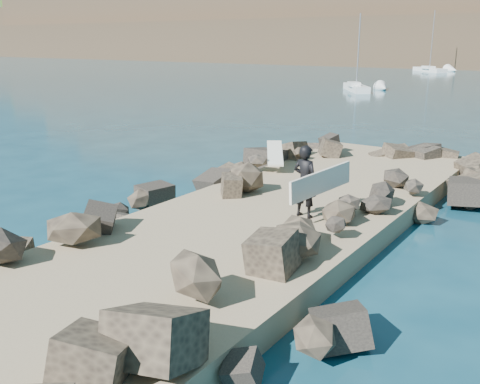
{
  "coord_description": "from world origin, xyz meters",
  "views": [
    {
      "loc": [
        7.18,
        -11.34,
        5.08
      ],
      "look_at": [
        0.0,
        -1.0,
        1.5
      ],
      "focal_mm": 40.0,
      "sensor_mm": 36.0,
      "label": 1
    }
  ],
  "objects": [
    {
      "name": "sailboat_a",
      "position": [
        -14.98,
        41.68,
        0.35
      ],
      "size": [
        4.9,
        6.09,
        7.86
      ],
      "color": "white",
      "rests_on": "ground"
    },
    {
      "name": "riprap_left",
      "position": [
        -2.9,
        -1.5,
        0.5
      ],
      "size": [
        2.6,
        22.0,
        1.0
      ],
      "primitive_type": "cube",
      "color": "black",
      "rests_on": "ground"
    },
    {
      "name": "surfboard_resting",
      "position": [
        -2.61,
        4.97,
        1.04
      ],
      "size": [
        1.64,
        2.12,
        0.07
      ],
      "primitive_type": "cube",
      "rotation": [
        0.0,
        0.0,
        0.58
      ],
      "color": "white",
      "rests_on": "riprap_left"
    },
    {
      "name": "riprap_right",
      "position": [
        2.9,
        -1.5,
        0.5
      ],
      "size": [
        2.6,
        22.0,
        1.0
      ],
      "primitive_type": "cube",
      "color": "black",
      "rests_on": "ground"
    },
    {
      "name": "jetty",
      "position": [
        0.0,
        -2.0,
        0.3
      ],
      "size": [
        6.0,
        26.0,
        0.6
      ],
      "primitive_type": "cube",
      "color": "#8C7759",
      "rests_on": "ground"
    },
    {
      "name": "surfer_with_board",
      "position": [
        1.0,
        0.62,
        1.57
      ],
      "size": [
        1.1,
        2.34,
        1.92
      ],
      "color": "black",
      "rests_on": "jetty"
    },
    {
      "name": "sailboat_e",
      "position": [
        -19.0,
        82.02,
        0.35
      ],
      "size": [
        7.11,
        7.36,
        9.98
      ],
      "color": "white",
      "rests_on": "ground"
    },
    {
      "name": "ground",
      "position": [
        0.0,
        0.0,
        0.0
      ],
      "size": [
        800.0,
        800.0,
        0.0
      ],
      "primitive_type": "plane",
      "color": "#0F384C",
      "rests_on": "ground"
    }
  ]
}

